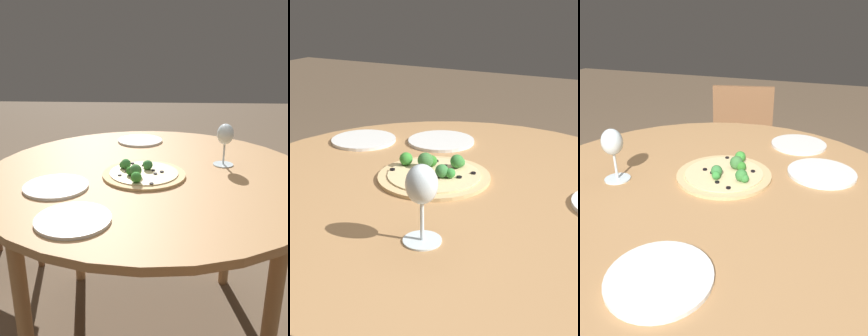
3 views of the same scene
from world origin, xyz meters
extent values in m
cylinder|color=#A87A4C|center=(0.00, 0.00, 0.75)|extent=(1.24, 1.24, 0.03)
cylinder|color=#A87A4C|center=(0.38, -0.38, 0.37)|extent=(0.05, 0.05, 0.74)
cylinder|color=#A87A4C|center=(0.38, 0.38, 0.37)|extent=(0.05, 0.05, 0.74)
cube|color=brown|center=(0.94, 0.22, 0.42)|extent=(0.48, 0.48, 0.04)
cube|color=brown|center=(1.12, 0.26, 0.64)|extent=(0.11, 0.38, 0.40)
cylinder|color=brown|center=(0.74, 0.34, 0.20)|extent=(0.04, 0.04, 0.40)
cylinder|color=brown|center=(0.81, 0.01, 0.20)|extent=(0.04, 0.04, 0.40)
cylinder|color=brown|center=(1.07, 0.42, 0.20)|extent=(0.04, 0.04, 0.40)
cylinder|color=brown|center=(1.15, 0.09, 0.20)|extent=(0.04, 0.04, 0.40)
cylinder|color=tan|center=(0.05, -0.02, 0.77)|extent=(0.30, 0.30, 0.01)
cylinder|color=beige|center=(0.05, -0.02, 0.78)|extent=(0.25, 0.25, 0.00)
sphere|color=#347834|center=(0.02, -0.09, 0.80)|extent=(0.04, 0.04, 0.04)
sphere|color=#367F36|center=(0.01, -0.10, 0.79)|extent=(0.03, 0.03, 0.03)
sphere|color=#328334|center=(0.00, -0.01, 0.80)|extent=(0.03, 0.03, 0.03)
sphere|color=#2E7626|center=(0.08, -0.07, 0.80)|extent=(0.03, 0.03, 0.03)
sphere|color=#36773A|center=(0.02, -0.01, 0.80)|extent=(0.04, 0.04, 0.04)
sphere|color=#396F36|center=(0.09, -0.05, 0.80)|extent=(0.04, 0.04, 0.04)
sphere|color=#35862F|center=(0.15, -0.04, 0.80)|extent=(0.04, 0.04, 0.04)
cylinder|color=black|center=(0.07, 0.02, 0.78)|extent=(0.01, 0.01, 0.00)
cylinder|color=black|center=(0.03, 0.01, 0.78)|extent=(0.01, 0.01, 0.00)
cylinder|color=black|center=(0.16, 0.01, 0.78)|extent=(0.01, 0.01, 0.00)
cylinder|color=black|center=(-0.04, -0.07, 0.78)|extent=(0.01, 0.01, 0.00)
cylinder|color=black|center=(0.09, -0.10, 0.78)|extent=(0.01, 0.01, 0.00)
cylinder|color=black|center=(0.05, 0.05, 0.78)|extent=(0.01, 0.01, 0.00)
cylinder|color=black|center=(-0.02, -0.02, 0.78)|extent=(0.01, 0.01, 0.00)
cylinder|color=black|center=(0.05, -0.08, 0.78)|extent=(0.01, 0.01, 0.00)
cylinder|color=silver|center=(-0.08, 0.29, 0.77)|extent=(0.08, 0.08, 0.00)
cylinder|color=silver|center=(-0.08, 0.29, 0.81)|extent=(0.01, 0.01, 0.08)
ellipsoid|color=silver|center=(-0.08, 0.29, 0.89)|extent=(0.06, 0.06, 0.08)
cylinder|color=silver|center=(0.41, -0.20, 0.77)|extent=(0.21, 0.21, 0.01)
cylinder|color=silver|center=(-0.41, -0.06, 0.77)|extent=(0.21, 0.21, 0.01)
cylinder|color=silver|center=(0.18, -0.31, 0.77)|extent=(0.22, 0.22, 0.01)
camera|label=1|loc=(1.32, 0.04, 1.25)|focal=40.00mm
camera|label=2|loc=(-0.49, 1.00, 1.24)|focal=50.00mm
camera|label=3|loc=(-0.82, -0.35, 1.23)|focal=35.00mm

